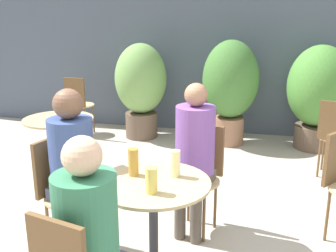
{
  "coord_description": "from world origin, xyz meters",
  "views": [
    {
      "loc": [
        0.53,
        -1.96,
        1.71
      ],
      "look_at": [
        -0.09,
        0.62,
        0.96
      ],
      "focal_mm": 42.0,
      "sensor_mm": 36.0,
      "label": 1
    }
  ],
  "objects_px": {
    "bistro_chair_1": "(61,185)",
    "bistro_chair_5": "(335,132)",
    "seated_person_1": "(73,160)",
    "seated_person_2": "(88,229)",
    "seated_person_0": "(194,148)",
    "cafe_table_far": "(60,136)",
    "potted_plant_0": "(141,85)",
    "beer_glass_2": "(152,180)",
    "cafe_table_near": "(153,207)",
    "bistro_chair_3": "(78,101)",
    "beer_glass_1": "(133,162)",
    "potted_plant_2": "(319,92)",
    "beer_glass_0": "(175,164)",
    "potted_plant_1": "(230,85)",
    "bistro_chair_0": "(201,168)"
  },
  "relations": [
    {
      "from": "cafe_table_near",
      "to": "potted_plant_0",
      "type": "xyz_separation_m",
      "value": [
        -1.03,
        3.05,
        0.24
      ]
    },
    {
      "from": "cafe_table_far",
      "to": "seated_person_2",
      "type": "xyz_separation_m",
      "value": [
        1.19,
        -1.89,
        0.19
      ]
    },
    {
      "from": "seated_person_1",
      "to": "potted_plant_1",
      "type": "xyz_separation_m",
      "value": [
        0.84,
        2.89,
        0.08
      ]
    },
    {
      "from": "beer_glass_0",
      "to": "potted_plant_2",
      "type": "relative_size",
      "value": 0.13
    },
    {
      "from": "bistro_chair_5",
      "to": "potted_plant_0",
      "type": "relative_size",
      "value": 0.64
    },
    {
      "from": "bistro_chair_5",
      "to": "beer_glass_0",
      "type": "distance_m",
      "value": 2.37
    },
    {
      "from": "cafe_table_near",
      "to": "seated_person_0",
      "type": "relative_size",
      "value": 0.59
    },
    {
      "from": "cafe_table_near",
      "to": "bistro_chair_3",
      "type": "relative_size",
      "value": 0.84
    },
    {
      "from": "potted_plant_0",
      "to": "bistro_chair_1",
      "type": "bearing_deg",
      "value": -84.44
    },
    {
      "from": "potted_plant_1",
      "to": "beer_glass_2",
      "type": "bearing_deg",
      "value": -93.25
    },
    {
      "from": "potted_plant_0",
      "to": "seated_person_2",
      "type": "bearing_deg",
      "value": -76.56
    },
    {
      "from": "seated_person_2",
      "to": "beer_glass_1",
      "type": "bearing_deg",
      "value": -76.44
    },
    {
      "from": "seated_person_0",
      "to": "beer_glass_1",
      "type": "height_order",
      "value": "seated_person_0"
    },
    {
      "from": "potted_plant_0",
      "to": "potted_plant_1",
      "type": "xyz_separation_m",
      "value": [
        1.25,
        -0.01,
        0.05
      ]
    },
    {
      "from": "bistro_chair_1",
      "to": "seated_person_1",
      "type": "bearing_deg",
      "value": -90.0
    },
    {
      "from": "cafe_table_far",
      "to": "beer_glass_2",
      "type": "relative_size",
      "value": 4.45
    },
    {
      "from": "potted_plant_1",
      "to": "bistro_chair_3",
      "type": "bearing_deg",
      "value": -176.23
    },
    {
      "from": "cafe_table_near",
      "to": "potted_plant_1",
      "type": "xyz_separation_m",
      "value": [
        0.22,
        3.04,
        0.29
      ]
    },
    {
      "from": "potted_plant_1",
      "to": "potted_plant_2",
      "type": "xyz_separation_m",
      "value": [
        1.12,
        0.07,
        -0.06
      ]
    },
    {
      "from": "bistro_chair_1",
      "to": "seated_person_2",
      "type": "height_order",
      "value": "seated_person_2"
    },
    {
      "from": "bistro_chair_1",
      "to": "bistro_chair_5",
      "type": "relative_size",
      "value": 1.0
    },
    {
      "from": "potted_plant_2",
      "to": "bistro_chair_3",
      "type": "bearing_deg",
      "value": -176.34
    },
    {
      "from": "bistro_chair_0",
      "to": "beer_glass_2",
      "type": "height_order",
      "value": "beer_glass_2"
    },
    {
      "from": "beer_glass_2",
      "to": "cafe_table_near",
      "type": "bearing_deg",
      "value": 102.83
    },
    {
      "from": "bistro_chair_3",
      "to": "cafe_table_near",
      "type": "bearing_deg",
      "value": 127.62
    },
    {
      "from": "cafe_table_near",
      "to": "cafe_table_far",
      "type": "distance_m",
      "value": 1.86
    },
    {
      "from": "potted_plant_0",
      "to": "potted_plant_2",
      "type": "distance_m",
      "value": 2.37
    },
    {
      "from": "cafe_table_far",
      "to": "seated_person_0",
      "type": "bearing_deg",
      "value": -23.59
    },
    {
      "from": "bistro_chair_3",
      "to": "seated_person_2",
      "type": "relative_size",
      "value": 0.73
    },
    {
      "from": "seated_person_2",
      "to": "seated_person_1",
      "type": "bearing_deg",
      "value": -44.95
    },
    {
      "from": "cafe_table_far",
      "to": "bistro_chair_5",
      "type": "xyz_separation_m",
      "value": [
        2.75,
        0.81,
        0.0
      ]
    },
    {
      "from": "cafe_table_near",
      "to": "beer_glass_2",
      "type": "distance_m",
      "value": 0.31
    },
    {
      "from": "beer_glass_0",
      "to": "cafe_table_far",
      "type": "bearing_deg",
      "value": 141.59
    },
    {
      "from": "beer_glass_2",
      "to": "potted_plant_2",
      "type": "xyz_separation_m",
      "value": [
        1.31,
        3.27,
        -0.03
      ]
    },
    {
      "from": "bistro_chair_0",
      "to": "cafe_table_far",
      "type": "bearing_deg",
      "value": 175.24
    },
    {
      "from": "cafe_table_far",
      "to": "seated_person_2",
      "type": "distance_m",
      "value": 2.25
    },
    {
      "from": "cafe_table_far",
      "to": "bistro_chair_3",
      "type": "height_order",
      "value": "bistro_chair_3"
    },
    {
      "from": "bistro_chair_1",
      "to": "potted_plant_1",
      "type": "relative_size",
      "value": 0.61
    },
    {
      "from": "cafe_table_far",
      "to": "potted_plant_1",
      "type": "distance_m",
      "value": 2.38
    },
    {
      "from": "beer_glass_2",
      "to": "potted_plant_2",
      "type": "height_order",
      "value": "potted_plant_2"
    },
    {
      "from": "bistro_chair_0",
      "to": "seated_person_2",
      "type": "distance_m",
      "value": 1.42
    },
    {
      "from": "seated_person_0",
      "to": "beer_glass_1",
      "type": "bearing_deg",
      "value": -104.76
    },
    {
      "from": "beer_glass_1",
      "to": "potted_plant_2",
      "type": "height_order",
      "value": "potted_plant_2"
    },
    {
      "from": "bistro_chair_1",
      "to": "seated_person_2",
      "type": "distance_m",
      "value": 1.02
    },
    {
      "from": "seated_person_2",
      "to": "cafe_table_far",
      "type": "bearing_deg",
      "value": -43.72
    },
    {
      "from": "seated_person_1",
      "to": "seated_person_2",
      "type": "distance_m",
      "value": 0.9
    },
    {
      "from": "seated_person_1",
      "to": "potted_plant_0",
      "type": "xyz_separation_m",
      "value": [
        -0.41,
        2.89,
        0.02
      ]
    },
    {
      "from": "seated_person_0",
      "to": "bistro_chair_1",
      "type": "bearing_deg",
      "value": -140.56
    },
    {
      "from": "potted_plant_1",
      "to": "potted_plant_2",
      "type": "height_order",
      "value": "potted_plant_1"
    },
    {
      "from": "seated_person_0",
      "to": "potted_plant_0",
      "type": "bearing_deg",
      "value": 130.03
    }
  ]
}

